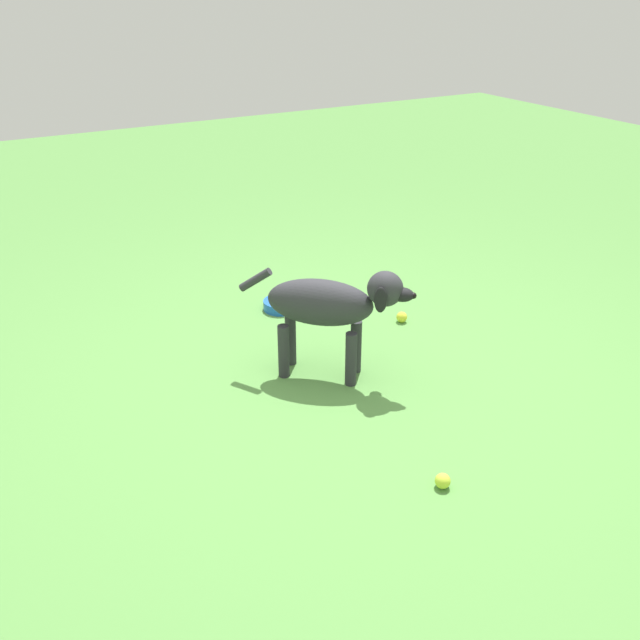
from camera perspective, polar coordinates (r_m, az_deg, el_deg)
ground at (r=3.69m, az=2.61°, el=-4.82°), size 14.00×14.00×0.00m
dog at (r=3.54m, az=0.84°, el=1.22°), size 0.70×0.66×0.62m
tennis_ball_0 at (r=4.28m, az=6.69°, el=0.24°), size 0.07×0.07×0.07m
tennis_ball_1 at (r=3.01m, az=9.98°, el=-12.81°), size 0.07×0.07×0.07m
water_bowl at (r=4.43m, az=-3.22°, el=1.26°), size 0.22×0.22×0.06m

